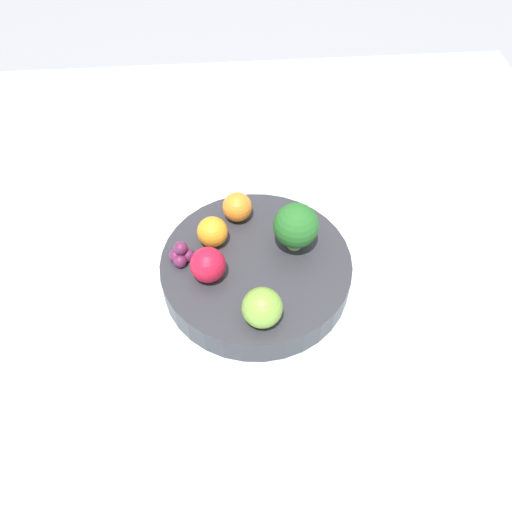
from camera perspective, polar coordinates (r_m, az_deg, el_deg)
ground_plane at (r=0.74m, az=0.00°, el=-3.60°), size 6.00×6.00×0.00m
table_surface at (r=0.73m, az=0.00°, el=-3.14°), size 1.20×1.20×0.02m
bowl at (r=0.70m, az=0.00°, el=-1.63°), size 0.27×0.27×0.04m
broccoli at (r=0.68m, az=4.59°, el=3.43°), size 0.06×0.06×0.07m
apple_red at (r=0.66m, az=-5.53°, el=-1.02°), size 0.05×0.05×0.05m
apple_green at (r=0.61m, az=0.82°, el=-5.92°), size 0.05×0.05×0.05m
orange_front at (r=0.73m, az=-2.15°, el=5.61°), size 0.04×0.04×0.04m
orange_back at (r=0.70m, az=-5.00°, el=2.76°), size 0.04×0.04×0.04m
grape_cluster at (r=0.69m, az=-8.57°, el=0.24°), size 0.04×0.04×0.03m
napkin at (r=0.68m, az=20.34°, el=-12.09°), size 0.19×0.18×0.01m
spoon at (r=0.65m, az=-13.54°, el=-15.16°), size 0.08×0.04×0.01m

